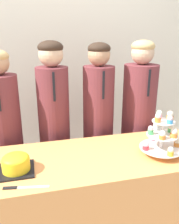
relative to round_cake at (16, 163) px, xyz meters
The scene contains 9 objects.
wall_back 1.54m from the round_cake, 70.53° to the left, with size 9.00×0.06×2.70m.
table 0.64m from the round_cake, ahead, with size 1.64×0.60×0.74m.
round_cake is the anchor object (origin of this frame).
cake_knife 0.18m from the round_cake, 84.91° to the right, with size 0.24×0.06×0.01m.
cupcake_stand 0.94m from the round_cake, ahead, with size 0.28×0.28×0.30m.
student_0 0.59m from the round_cake, 100.66° to the left, with size 0.26×0.27×1.40m.
student_1 0.64m from the round_cake, 63.58° to the left, with size 0.26×0.26×1.46m.
student_2 0.88m from the round_cake, 40.66° to the left, with size 0.26×0.27×1.45m.
student_3 1.20m from the round_cake, 28.71° to the left, with size 0.30×0.30×1.46m.
Camera 1 is at (-0.35, -1.05, 1.52)m, focal length 38.00 mm.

